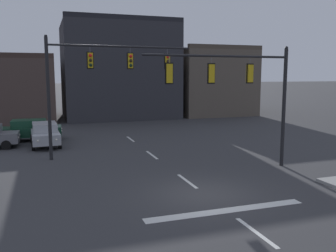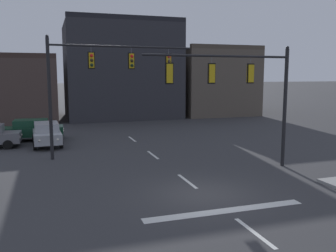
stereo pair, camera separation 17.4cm
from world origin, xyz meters
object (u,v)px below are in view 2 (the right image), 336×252
car_lot_nearside (33,129)px  car_lot_middle (47,133)px  signal_mast_near_side (242,84)px  signal_mast_far_side (98,73)px

car_lot_nearside → car_lot_middle: 2.61m
signal_mast_near_side → car_lot_nearside: bearing=130.2°
signal_mast_near_side → signal_mast_far_side: 8.77m
signal_mast_near_side → car_lot_middle: size_ratio=1.79×
car_lot_middle → car_lot_nearside: bearing=112.9°
signal_mast_far_side → car_lot_middle: 7.01m
signal_mast_near_side → car_lot_nearside: 17.09m
car_lot_nearside → signal_mast_near_side: bearing=-49.8°
signal_mast_near_side → signal_mast_far_side: (-6.58, 5.77, 0.59)m
signal_mast_far_side → signal_mast_near_side: bearing=-41.2°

